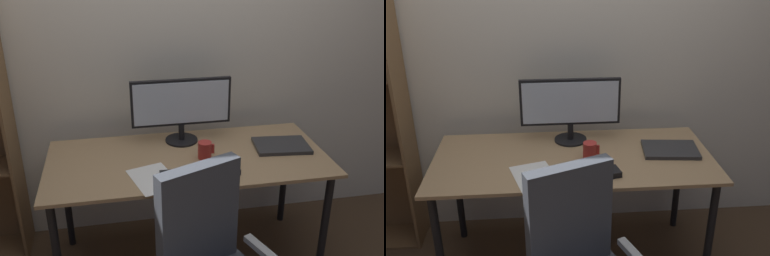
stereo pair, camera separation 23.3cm
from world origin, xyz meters
TOP-DOWN VIEW (x-y plane):
  - back_wall at (0.00, 0.53)m, footprint 6.40×0.10m
  - desk at (0.00, 0.00)m, footprint 1.60×0.73m
  - monitor at (0.00, 0.22)m, footprint 0.60×0.20m
  - keyboard at (-0.04, -0.21)m, footprint 0.29×0.11m
  - mouse at (0.20, -0.22)m, footprint 0.08×0.11m
  - coffee_mug at (0.09, -0.03)m, footprint 0.09×0.08m
  - laptop at (0.58, 0.02)m, footprint 0.34×0.26m
  - paper_sheet at (-0.22, -0.21)m, footprint 0.29×0.34m

SIDE VIEW (x-z plane):
  - desk at x=0.00m, z-range 0.29..1.03m
  - paper_sheet at x=-0.22m, z-range 0.74..0.74m
  - keyboard at x=-0.04m, z-range 0.74..0.76m
  - laptop at x=0.58m, z-range 0.74..0.76m
  - mouse at x=0.20m, z-range 0.74..0.77m
  - coffee_mug at x=0.09m, z-range 0.74..0.84m
  - monitor at x=0.00m, z-range 0.77..1.17m
  - back_wall at x=0.00m, z-range 0.00..2.60m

